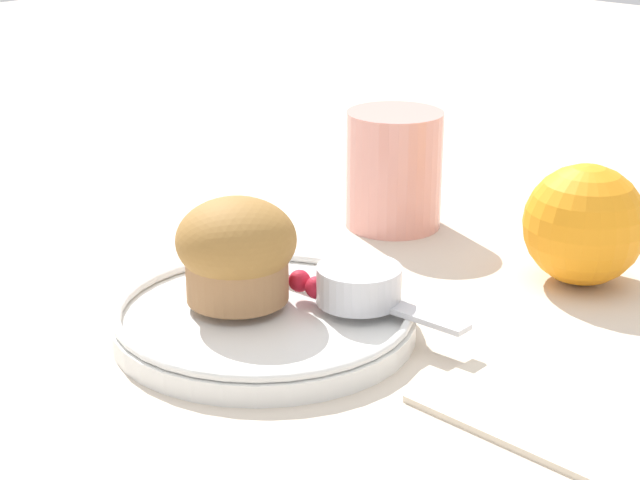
# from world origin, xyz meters

# --- Properties ---
(ground_plane) EXTENTS (3.00, 3.00, 0.00)m
(ground_plane) POSITION_xyz_m (0.00, 0.00, 0.00)
(ground_plane) COLOR beige
(plate) EXTENTS (0.20, 0.20, 0.02)m
(plate) POSITION_xyz_m (0.00, -0.02, 0.01)
(plate) COLOR white
(plate) RESTS_ON ground_plane
(muffin) EXTENTS (0.08, 0.08, 0.07)m
(muffin) POSITION_xyz_m (-0.02, -0.03, 0.05)
(muffin) COLOR #9E7047
(muffin) RESTS_ON plate
(cream_ramekin) EXTENTS (0.06, 0.06, 0.02)m
(cream_ramekin) POSITION_xyz_m (0.04, 0.03, 0.03)
(cream_ramekin) COLOR silver
(cream_ramekin) RESTS_ON plate
(berry_pair) EXTENTS (0.03, 0.01, 0.01)m
(berry_pair) POSITION_xyz_m (0.01, 0.01, 0.03)
(berry_pair) COLOR #B7192D
(berry_pair) RESTS_ON plate
(butter_knife) EXTENTS (0.19, 0.03, 0.00)m
(butter_knife) POSITION_xyz_m (0.02, 0.03, 0.02)
(butter_knife) COLOR silver
(butter_knife) RESTS_ON plate
(orange_fruit) EXTENTS (0.09, 0.09, 0.09)m
(orange_fruit) POSITION_xyz_m (0.10, 0.20, 0.04)
(orange_fruit) COLOR orange
(orange_fruit) RESTS_ON ground_plane
(juice_glass) EXTENTS (0.08, 0.08, 0.10)m
(juice_glass) POSITION_xyz_m (-0.08, 0.20, 0.05)
(juice_glass) COLOR #E5998C
(juice_glass) RESTS_ON ground_plane
(folded_napkin) EXTENTS (0.15, 0.08, 0.01)m
(folded_napkin) POSITION_xyz_m (0.20, 0.01, 0.00)
(folded_napkin) COLOR beige
(folded_napkin) RESTS_ON ground_plane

